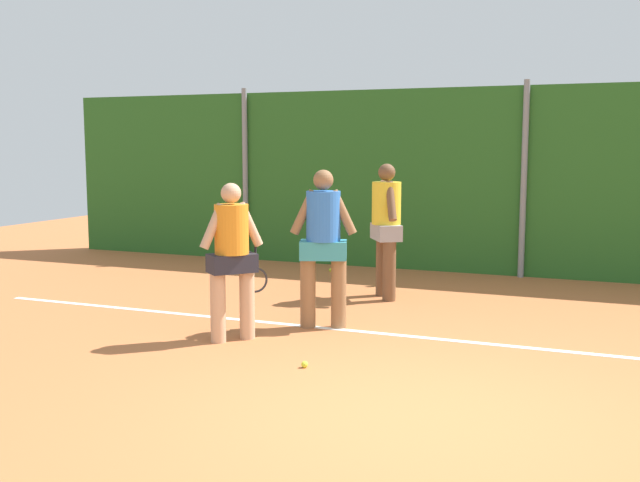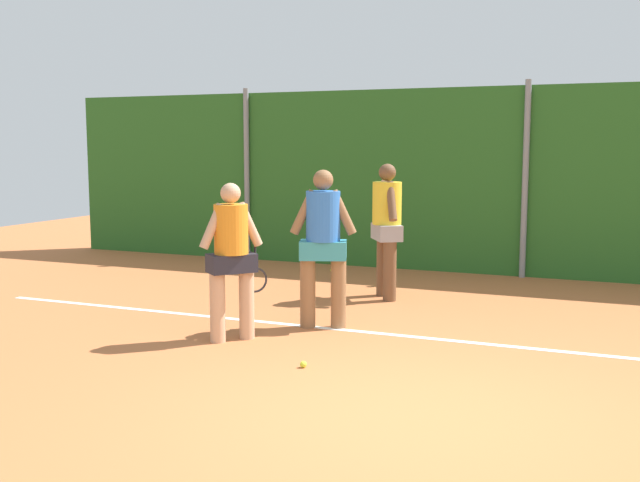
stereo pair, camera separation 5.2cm
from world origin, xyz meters
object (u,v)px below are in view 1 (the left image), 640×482
at_px(player_foreground_near, 232,253).
at_px(player_midcourt, 323,240).
at_px(player_backcourt_far, 386,223).
at_px(tennis_ball_1, 305,364).
at_px(tennis_ball_2, 331,270).

distance_m(player_foreground_near, player_midcourt, 1.16).
height_order(player_backcourt_far, tennis_ball_1, player_backcourt_far).
bearing_deg(player_foreground_near, player_midcourt, 3.76).
relative_size(player_backcourt_far, tennis_ball_1, 28.66).
distance_m(player_foreground_near, player_backcourt_far, 2.98).
bearing_deg(tennis_ball_2, player_backcourt_far, -49.21).
height_order(player_foreground_near, player_backcourt_far, player_backcourt_far).
xyz_separation_m(player_foreground_near, player_midcourt, (0.70, 0.92, 0.07)).
distance_m(player_backcourt_far, tennis_ball_2, 2.53).
xyz_separation_m(player_foreground_near, tennis_ball_2, (-0.63, 4.60, -0.94)).
bearing_deg(player_backcourt_far, tennis_ball_1, 151.94).
relative_size(player_foreground_near, tennis_ball_2, 26.39).
bearing_deg(tennis_ball_1, player_midcourt, 105.48).
bearing_deg(player_midcourt, player_backcourt_far, 65.27).
xyz_separation_m(player_midcourt, player_backcourt_far, (0.18, 1.93, 0.01)).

